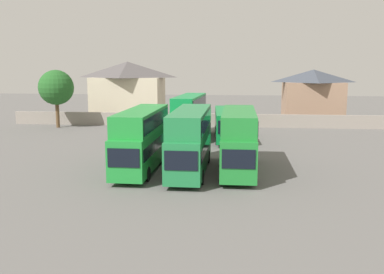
# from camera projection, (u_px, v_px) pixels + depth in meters

# --- Properties ---
(ground) EXTENTS (140.00, 140.00, 0.00)m
(ground) POSITION_uv_depth(u_px,v_px,m) (205.00, 136.00, 52.26)
(ground) COLOR #605E5B
(depot_boundary_wall) EXTENTS (56.00, 0.50, 1.80)m
(depot_boundary_wall) POSITION_uv_depth(u_px,v_px,m) (209.00, 120.00, 59.69)
(depot_boundary_wall) COLOR gray
(depot_boundary_wall) RESTS_ON ground
(bus_1) EXTENTS (2.72, 10.96, 4.92)m
(bus_1) POSITION_uv_depth(u_px,v_px,m) (142.00, 136.00, 34.93)
(bus_1) COLOR #208E35
(bus_1) RESTS_ON ground
(bus_2) EXTENTS (2.68, 11.09, 4.98)m
(bus_2) POSITION_uv_depth(u_px,v_px,m) (190.00, 138.00, 34.14)
(bus_2) COLOR #207B40
(bus_2) RESTS_ON ground
(bus_3) EXTENTS (2.68, 10.29, 4.92)m
(bus_3) POSITION_uv_depth(u_px,v_px,m) (239.00, 138.00, 34.21)
(bus_3) COLOR #208131
(bus_3) RESTS_ON ground
(bus_4) EXTENTS (3.19, 10.72, 4.95)m
(bus_4) POSITION_uv_depth(u_px,v_px,m) (189.00, 114.00, 50.19)
(bus_4) COLOR #128B3F
(bus_4) RESTS_ON ground
(bus_5) EXTENTS (3.29, 11.43, 3.36)m
(bus_5) POSITION_uv_depth(u_px,v_px,m) (227.00, 123.00, 49.39)
(bus_5) COLOR #0F8537
(bus_5) RESTS_ON ground
(house_terrace_left) EXTENTS (11.16, 7.41, 8.93)m
(house_terrace_left) POSITION_uv_depth(u_px,v_px,m) (128.00, 90.00, 67.66)
(house_terrace_left) COLOR beige
(house_terrace_left) RESTS_ON ground
(house_terrace_centre) EXTENTS (8.95, 7.03, 7.75)m
(house_terrace_centre) POSITION_uv_depth(u_px,v_px,m) (313.00, 95.00, 64.98)
(house_terrace_centre) COLOR #9E7A60
(house_terrace_centre) RESTS_ON ground
(tree_left_of_lot) EXTENTS (4.70, 4.70, 7.80)m
(tree_left_of_lot) POSITION_uv_depth(u_px,v_px,m) (56.00, 88.00, 58.11)
(tree_left_of_lot) COLOR brown
(tree_left_of_lot) RESTS_ON ground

